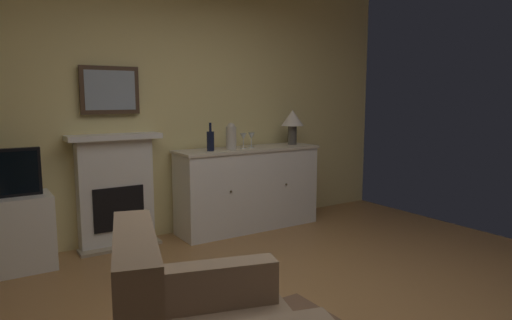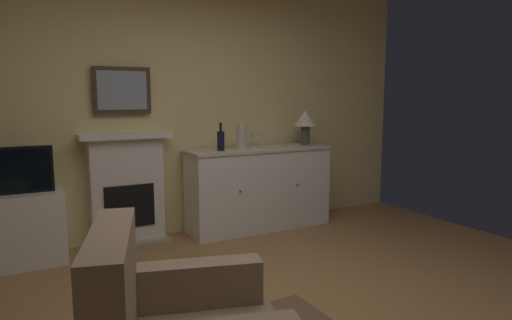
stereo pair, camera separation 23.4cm
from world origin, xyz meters
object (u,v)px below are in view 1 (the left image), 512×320
object	(u,v)px
framed_picture	(110,90)
tv_cabinet	(4,235)
sideboard_cabinet	(248,188)
wine_glass_left	(243,137)
wine_bottle	(210,141)
wine_glass_center	(251,137)
fireplace_unit	(116,191)
vase_decorative	(231,136)
table_lamp	(292,121)

from	to	relation	value
framed_picture	tv_cabinet	xyz separation A→B (m)	(-0.98, -0.21, -1.19)
sideboard_cabinet	tv_cabinet	bearing A→B (deg)	179.64
framed_picture	wine_glass_left	world-z (taller)	framed_picture
wine_bottle	wine_glass_center	world-z (taller)	wine_bottle
wine_glass_left	tv_cabinet	distance (m)	2.40
fireplace_unit	wine_glass_center	size ratio (longest dim) A/B	6.67
vase_decorative	tv_cabinet	xyz separation A→B (m)	(-2.13, 0.06, -0.72)
sideboard_cabinet	wine_glass_center	distance (m)	0.57
sideboard_cabinet	tv_cabinet	xyz separation A→B (m)	(-2.37, 0.02, -0.13)
framed_picture	table_lamp	xyz separation A→B (m)	(2.00, -0.22, -0.33)
sideboard_cabinet	wine_bottle	bearing A→B (deg)	-174.83
sideboard_cabinet	vase_decorative	size ratio (longest dim) A/B	5.77
wine_bottle	tv_cabinet	distance (m)	2.02
wine_glass_left	vase_decorative	world-z (taller)	vase_decorative
sideboard_cabinet	wine_bottle	xyz separation A→B (m)	(-0.48, -0.04, 0.56)
framed_picture	table_lamp	size ratio (longest dim) A/B	1.37
framed_picture	vase_decorative	xyz separation A→B (m)	(1.16, -0.27, -0.47)
wine_glass_left	vase_decorative	distance (m)	0.16
framed_picture	vase_decorative	bearing A→B (deg)	-13.25
table_lamp	vase_decorative	bearing A→B (deg)	-176.61
wine_bottle	wine_glass_left	xyz separation A→B (m)	(0.40, 0.01, 0.01)
fireplace_unit	wine_glass_center	bearing A→B (deg)	-7.90
table_lamp	wine_bottle	size ratio (longest dim) A/B	1.38
framed_picture	wine_glass_center	bearing A→B (deg)	-9.67
vase_decorative	wine_bottle	bearing A→B (deg)	178.37
wine_glass_center	table_lamp	bearing A→B (deg)	2.05
sideboard_cabinet	tv_cabinet	world-z (taller)	sideboard_cabinet
table_lamp	wine_glass_left	size ratio (longest dim) A/B	2.42
wine_bottle	wine_glass_center	bearing A→B (deg)	2.55
sideboard_cabinet	vase_decorative	xyz separation A→B (m)	(-0.24, -0.05, 0.59)
fireplace_unit	tv_cabinet	bearing A→B (deg)	-170.55
wine_glass_left	wine_glass_center	bearing A→B (deg)	7.26
fireplace_unit	framed_picture	world-z (taller)	framed_picture
sideboard_cabinet	wine_bottle	world-z (taller)	wine_bottle
wine_glass_center	tv_cabinet	bearing A→B (deg)	179.15
fireplace_unit	wine_glass_left	size ratio (longest dim) A/B	6.67
table_lamp	wine_glass_left	xyz separation A→B (m)	(-0.68, -0.03, -0.16)
fireplace_unit	wine_bottle	distance (m)	1.05
tv_cabinet	table_lamp	bearing A→B (deg)	-0.29
wine_bottle	wine_glass_left	world-z (taller)	wine_bottle
fireplace_unit	sideboard_cabinet	size ratio (longest dim) A/B	0.68
table_lamp	wine_glass_left	distance (m)	0.70
wine_bottle	fireplace_unit	bearing A→B (deg)	166.50
table_lamp	vase_decorative	size ratio (longest dim) A/B	1.42
wine_bottle	table_lamp	bearing A→B (deg)	2.29
framed_picture	wine_glass_center	xyz separation A→B (m)	(1.43, -0.24, -0.49)
wine_bottle	wine_glass_center	xyz separation A→B (m)	(0.51, 0.02, 0.01)
wine_glass_left	wine_glass_center	distance (m)	0.11
fireplace_unit	wine_glass_left	bearing A→B (deg)	-9.14
wine_bottle	wine_glass_left	bearing A→B (deg)	1.24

